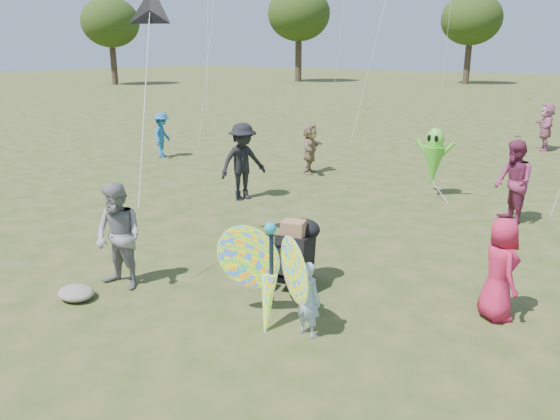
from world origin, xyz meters
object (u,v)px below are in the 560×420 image
(jogging_stroller, at_px, (297,249))
(butterfly_kite, at_px, (269,276))
(child_girl, at_px, (308,299))
(crowd_a, at_px, (500,269))
(crowd_d, at_px, (310,149))
(crowd_j, at_px, (546,126))
(crowd_i, at_px, (162,135))
(alien_kite, at_px, (434,159))
(crowd_e, at_px, (513,182))
(adult_man, at_px, (119,237))
(crowd_b, at_px, (243,162))

(jogging_stroller, distance_m, butterfly_kite, 1.36)
(jogging_stroller, bearing_deg, child_girl, -68.30)
(crowd_a, bearing_deg, child_girl, 97.43)
(crowd_d, bearing_deg, butterfly_kite, -168.76)
(crowd_j, height_order, jogging_stroller, crowd_j)
(crowd_i, distance_m, alien_kite, 9.35)
(jogging_stroller, relative_size, butterfly_kite, 0.65)
(crowd_d, bearing_deg, crowd_i, 80.76)
(crowd_e, distance_m, butterfly_kite, 6.77)
(adult_man, distance_m, crowd_j, 17.05)
(crowd_e, bearing_deg, crowd_b, -109.71)
(child_girl, relative_size, butterfly_kite, 0.59)
(crowd_e, relative_size, butterfly_kite, 1.03)
(crowd_b, distance_m, alien_kite, 4.73)
(crowd_a, xyz_separation_m, crowd_i, (-12.51, 5.12, 0.03))
(crowd_d, bearing_deg, adult_man, 174.97)
(crowd_a, height_order, crowd_i, crowd_i)
(crowd_j, distance_m, alien_kite, 8.76)
(adult_man, bearing_deg, jogging_stroller, 31.42)
(butterfly_kite, bearing_deg, crowd_d, 120.28)
(adult_man, xyz_separation_m, crowd_d, (-2.12, 8.50, -0.09))
(crowd_a, height_order, crowd_b, crowd_b)
(crowd_a, height_order, crowd_e, crowd_e)
(crowd_i, xyz_separation_m, jogging_stroller, (9.68, -5.89, -0.15))
(crowd_a, distance_m, butterfly_kite, 3.14)
(crowd_i, distance_m, crowd_j, 13.74)
(crowd_e, height_order, crowd_i, crowd_e)
(crowd_a, height_order, crowd_j, crowd_j)
(crowd_b, distance_m, crowd_i, 6.21)
(crowd_j, height_order, butterfly_kite, crowd_j)
(adult_man, relative_size, alien_kite, 0.96)
(crowd_b, relative_size, alien_kite, 1.08)
(alien_kite, bearing_deg, butterfly_kite, -84.11)
(child_girl, distance_m, crowd_d, 9.60)
(crowd_a, relative_size, jogging_stroller, 1.29)
(crowd_e, height_order, alien_kite, crowd_e)
(crowd_a, bearing_deg, crowd_e, -27.24)
(child_girl, xyz_separation_m, butterfly_kite, (-0.56, -0.09, 0.20))
(jogging_stroller, xyz_separation_m, alien_kite, (-0.35, 6.44, 0.36))
(crowd_b, relative_size, crowd_j, 1.10)
(crowd_i, height_order, crowd_j, crowd_j)
(crowd_b, bearing_deg, crowd_i, 85.55)
(crowd_j, distance_m, jogging_stroller, 15.17)
(crowd_i, height_order, butterfly_kite, crowd_i)
(crowd_a, distance_m, crowd_j, 14.58)
(crowd_i, bearing_deg, alien_kite, -112.81)
(jogging_stroller, bearing_deg, crowd_a, -3.42)
(jogging_stroller, bearing_deg, crowd_d, 103.43)
(crowd_d, bearing_deg, jogging_stroller, -166.92)
(adult_man, distance_m, crowd_e, 8.08)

